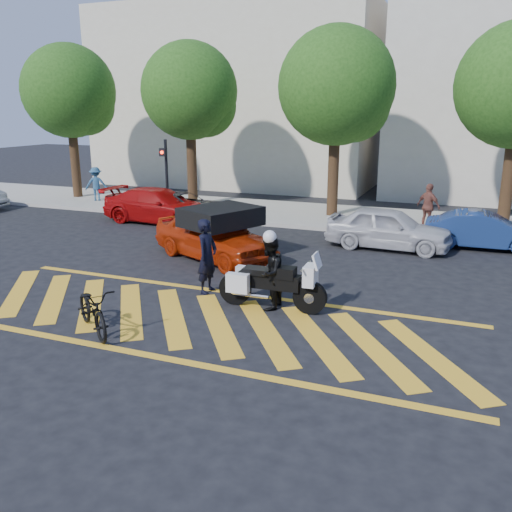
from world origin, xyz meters
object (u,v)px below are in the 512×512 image
at_px(parked_right, 484,230).
at_px(police_motorcycle, 270,283).
at_px(officer_bike, 207,256).
at_px(parked_left, 160,206).
at_px(red_convertible, 215,235).
at_px(parked_mid_right, 389,228).
at_px(parked_mid_left, 182,207).
at_px(bicycle, 93,309).
at_px(officer_moto, 269,273).

bearing_deg(parked_right, police_motorcycle, 147.31).
distance_m(officer_bike, parked_left, 8.92).
height_order(police_motorcycle, red_convertible, red_convertible).
bearing_deg(parked_mid_right, parked_mid_left, 83.20).
xyz_separation_m(parked_left, parked_mid_left, (0.70, 0.54, -0.09)).
distance_m(parked_mid_left, parked_mid_right, 8.53).
bearing_deg(officer_bike, police_motorcycle, -102.42).
bearing_deg(parked_left, parked_mid_left, -51.38).
height_order(parked_mid_right, parked_right, parked_mid_right).
relative_size(parked_left, parked_right, 1.27).
height_order(officer_bike, parked_right, officer_bike).
height_order(bicycle, parked_mid_right, parked_mid_right).
bearing_deg(parked_mid_right, officer_moto, 168.19).
relative_size(police_motorcycle, officer_moto, 1.51).
relative_size(officer_bike, parked_right, 0.50).
bearing_deg(bicycle, officer_bike, 18.53).
xyz_separation_m(officer_bike, parked_mid_right, (3.51, 6.07, -0.25)).
height_order(red_convertible, parked_left, red_convertible).
xyz_separation_m(bicycle, red_convertible, (-0.12, 5.93, 0.24)).
relative_size(bicycle, police_motorcycle, 0.74).
relative_size(parked_left, parked_mid_left, 1.11).
bearing_deg(officer_moto, police_motorcycle, 83.46).
relative_size(bicycle, parked_mid_left, 0.45).
relative_size(officer_moto, parked_mid_left, 0.40).
distance_m(officer_moto, parked_left, 10.50).
height_order(bicycle, officer_moto, officer_moto).
bearing_deg(parked_mid_left, bicycle, -157.13).
bearing_deg(police_motorcycle, officer_bike, 162.87).
height_order(police_motorcycle, parked_mid_right, parked_mid_right).
bearing_deg(officer_moto, parked_mid_right, 163.62).
bearing_deg(red_convertible, parked_mid_right, -30.64).
relative_size(police_motorcycle, parked_mid_right, 0.64).
bearing_deg(parked_right, bicycle, 142.08).
distance_m(bicycle, red_convertible, 5.93).
bearing_deg(police_motorcycle, bicycle, -139.92).
height_order(officer_moto, parked_mid_left, officer_moto).
bearing_deg(parked_mid_left, parked_right, -88.56).
distance_m(bicycle, parked_mid_right, 10.25).
xyz_separation_m(officer_bike, parked_right, (6.40, 7.19, -0.32)).
xyz_separation_m(police_motorcycle, parked_mid_right, (1.68, 6.57, 0.07)).
bearing_deg(police_motorcycle, red_convertible, 130.24).
bearing_deg(red_convertible, parked_mid_left, 63.45).
bearing_deg(officer_bike, officer_moto, -102.52).
relative_size(bicycle, parked_right, 0.51).
xyz_separation_m(bicycle, police_motorcycle, (2.89, 2.60, 0.11)).
bearing_deg(parked_right, red_convertible, 117.95).
relative_size(bicycle, parked_left, 0.40).
bearing_deg(red_convertible, officer_bike, -132.74).
xyz_separation_m(police_motorcycle, parked_mid_left, (-6.74, 7.97, -0.03)).
bearing_deg(officer_bike, parked_mid_right, -27.25).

